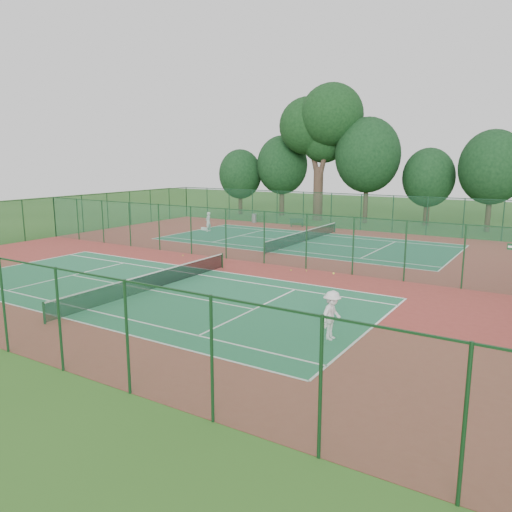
{
  "coord_description": "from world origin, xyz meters",
  "views": [
    {
      "loc": [
        18.17,
        -27.71,
        6.91
      ],
      "look_at": [
        4.01,
        -4.98,
        1.6
      ],
      "focal_mm": 35.0,
      "sensor_mm": 36.0,
      "label": 1
    }
  ],
  "objects_px": {
    "bench": "(297,222)",
    "kit_bag": "(204,229)",
    "big_tree": "(321,125)",
    "player_far": "(208,222)",
    "player_near": "(332,315)",
    "trash_bin": "(254,218)"
  },
  "relations": [
    {
      "from": "trash_bin",
      "to": "kit_bag",
      "type": "xyz_separation_m",
      "value": [
        -1.09,
        -7.34,
        -0.34
      ]
    },
    {
      "from": "player_far",
      "to": "trash_bin",
      "type": "height_order",
      "value": "player_far"
    },
    {
      "from": "bench",
      "to": "kit_bag",
      "type": "xyz_separation_m",
      "value": [
        -6.48,
        -6.86,
        -0.31
      ]
    },
    {
      "from": "player_near",
      "to": "player_far",
      "type": "relative_size",
      "value": 1.05
    },
    {
      "from": "kit_bag",
      "to": "bench",
      "type": "bearing_deg",
      "value": 65.12
    },
    {
      "from": "player_far",
      "to": "bench",
      "type": "relative_size",
      "value": 1.28
    },
    {
      "from": "player_far",
      "to": "big_tree",
      "type": "bearing_deg",
      "value": 155.07
    },
    {
      "from": "kit_bag",
      "to": "big_tree",
      "type": "height_order",
      "value": "big_tree"
    },
    {
      "from": "player_near",
      "to": "kit_bag",
      "type": "relative_size",
      "value": 2.7
    },
    {
      "from": "trash_bin",
      "to": "kit_bag",
      "type": "distance_m",
      "value": 7.43
    },
    {
      "from": "player_near",
      "to": "big_tree",
      "type": "distance_m",
      "value": 38.84
    },
    {
      "from": "trash_bin",
      "to": "bench",
      "type": "xyz_separation_m",
      "value": [
        5.39,
        -0.48,
        -0.03
      ]
    },
    {
      "from": "trash_bin",
      "to": "kit_bag",
      "type": "bearing_deg",
      "value": -98.46
    },
    {
      "from": "player_near",
      "to": "bench",
      "type": "distance_m",
      "value": 31.82
    },
    {
      "from": "trash_bin",
      "to": "player_near",
      "type": "bearing_deg",
      "value": -53.01
    },
    {
      "from": "kit_bag",
      "to": "big_tree",
      "type": "relative_size",
      "value": 0.05
    },
    {
      "from": "kit_bag",
      "to": "big_tree",
      "type": "xyz_separation_m",
      "value": [
        6.0,
        13.23,
        10.22
      ]
    },
    {
      "from": "kit_bag",
      "to": "player_near",
      "type": "bearing_deg",
      "value": -24.52
    },
    {
      "from": "big_tree",
      "to": "player_far",
      "type": "bearing_deg",
      "value": -110.56
    },
    {
      "from": "player_near",
      "to": "bench",
      "type": "bearing_deg",
      "value": 33.85
    },
    {
      "from": "player_near",
      "to": "bench",
      "type": "height_order",
      "value": "player_near"
    },
    {
      "from": "big_tree",
      "to": "bench",
      "type": "bearing_deg",
      "value": -85.72
    }
  ]
}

